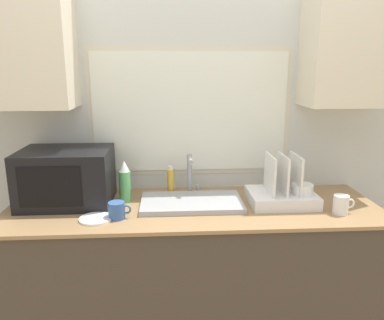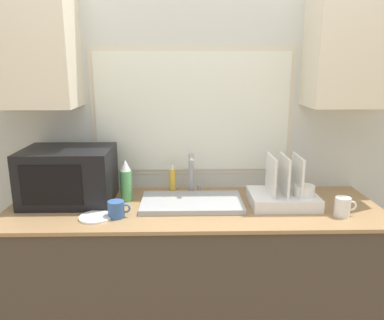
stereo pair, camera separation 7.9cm
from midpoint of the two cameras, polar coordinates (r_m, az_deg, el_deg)
name	(u,v)px [view 1 (the left image)]	position (r m, az deg, el deg)	size (l,w,h in m)	color
countertop	(194,275)	(2.37, -0.75, -17.16)	(2.13, 0.70, 0.90)	#42382D
wall_back	(190,113)	(2.37, -1.22, 7.13)	(6.00, 0.38, 2.60)	silver
sink_basin	(192,202)	(2.18, -1.12, -6.49)	(0.58, 0.33, 0.03)	#9EA0A5
faucet	(190,172)	(2.31, -1.22, -1.82)	(0.08, 0.16, 0.26)	#99999E
microwave	(66,177)	(2.30, -19.52, -2.42)	(0.51, 0.38, 0.32)	black
dish_rack	(283,193)	(2.24, 12.77, -4.94)	(0.38, 0.30, 0.29)	white
spray_bottle	(125,182)	(2.24, -11.20, -3.30)	(0.07, 0.07, 0.25)	#59B266
soap_bottle	(171,181)	(2.34, -4.22, -3.26)	(0.04, 0.04, 0.18)	gold
mug_near_sink	(117,210)	(2.03, -12.47, -7.52)	(0.12, 0.09, 0.09)	#335999
mug_by_rack	(341,205)	(2.18, 20.82, -6.37)	(0.12, 0.08, 0.10)	white
small_plate	(96,219)	(2.05, -15.51, -8.62)	(0.17, 0.17, 0.01)	white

